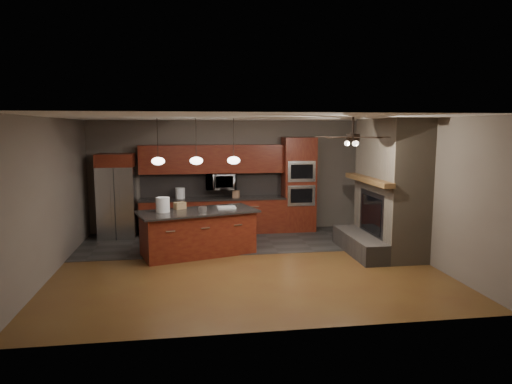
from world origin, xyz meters
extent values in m
plane|color=brown|center=(0.00, 0.00, 0.00)|extent=(7.00, 7.00, 0.00)
cube|color=white|center=(0.00, 0.00, 2.80)|extent=(7.00, 6.00, 0.02)
cube|color=#63594F|center=(0.00, 3.00, 1.40)|extent=(7.00, 0.02, 2.80)
cube|color=#63594F|center=(3.50, 0.00, 1.40)|extent=(0.02, 6.00, 2.80)
cube|color=#63594F|center=(-3.50, 0.00, 1.40)|extent=(0.02, 6.00, 2.80)
cube|color=#2D2B29|center=(0.00, 1.80, 0.01)|extent=(7.00, 2.40, 0.01)
cube|color=#786855|center=(3.10, 0.40, 1.40)|extent=(0.80, 2.00, 2.80)
cube|color=#47403A|center=(2.45, 0.40, 0.20)|extent=(0.50, 2.00, 0.40)
cube|color=#2D2D30|center=(2.72, 0.40, 0.83)|extent=(0.05, 1.20, 0.95)
cube|color=black|center=(2.70, 0.40, 0.83)|extent=(0.02, 1.00, 0.75)
cube|color=brown|center=(2.60, 0.40, 1.55)|extent=(0.22, 2.10, 0.10)
cube|color=maroon|center=(-0.48, 2.70, 0.43)|extent=(3.55, 0.60, 0.86)
cube|color=black|center=(-0.48, 2.70, 0.88)|extent=(3.59, 0.64, 0.04)
cube|color=black|center=(-0.48, 2.98, 1.20)|extent=(3.55, 0.03, 0.60)
cube|color=maroon|center=(-0.48, 2.83, 1.85)|extent=(3.55, 0.35, 0.70)
cube|color=maroon|center=(1.70, 2.70, 1.19)|extent=(0.80, 0.60, 2.38)
cube|color=silver|center=(1.70, 2.40, 0.95)|extent=(0.70, 0.03, 0.52)
cube|color=black|center=(1.70, 2.38, 0.95)|extent=(0.55, 0.02, 0.35)
cube|color=silver|center=(1.70, 2.40, 1.55)|extent=(0.70, 0.03, 0.52)
cube|color=black|center=(1.70, 2.38, 1.55)|extent=(0.55, 0.02, 0.35)
imported|color=silver|center=(-0.27, 2.75, 1.30)|extent=(0.73, 0.41, 0.50)
cube|color=silver|center=(-2.76, 2.62, 0.86)|extent=(0.86, 0.72, 1.71)
cube|color=#2D2D30|center=(-2.76, 2.26, 0.86)|extent=(0.02, 0.02, 1.69)
cube|color=silver|center=(-2.86, 2.25, 0.91)|extent=(0.03, 0.03, 0.86)
cube|color=silver|center=(-2.66, 2.25, 0.91)|extent=(0.03, 0.03, 0.86)
cube|color=maroon|center=(-2.76, 2.62, 1.86)|extent=(0.86, 0.72, 0.30)
cube|color=maroon|center=(-0.89, 0.84, 0.44)|extent=(2.42, 1.53, 0.88)
cube|color=black|center=(-0.89, 0.84, 0.90)|extent=(2.60, 1.72, 0.04)
cylinder|color=white|center=(-1.59, 0.78, 1.07)|extent=(0.34, 0.34, 0.30)
cylinder|color=#B6B5BA|center=(-0.79, 0.66, 0.97)|extent=(0.18, 0.18, 0.11)
cube|color=silver|center=(-0.28, 1.02, 0.94)|extent=(0.39, 0.29, 0.04)
cube|color=#96774D|center=(-1.26, 1.09, 0.99)|extent=(0.28, 0.25, 0.14)
cylinder|color=silver|center=(-1.27, 2.70, 1.03)|extent=(0.24, 0.24, 0.26)
cube|color=#996D4F|center=(0.10, 2.65, 0.99)|extent=(0.19, 0.17, 0.17)
cylinder|color=black|center=(-1.65, 0.70, 2.41)|extent=(0.01, 0.01, 0.78)
ellipsoid|color=white|center=(-1.65, 0.70, 1.96)|extent=(0.26, 0.26, 0.16)
cylinder|color=black|center=(-0.90, 0.70, 2.41)|extent=(0.01, 0.01, 0.78)
ellipsoid|color=white|center=(-0.90, 0.70, 1.96)|extent=(0.26, 0.26, 0.16)
cylinder|color=black|center=(-0.15, 0.70, 2.41)|extent=(0.01, 0.01, 0.78)
ellipsoid|color=white|center=(-0.15, 0.70, 1.96)|extent=(0.26, 0.26, 0.16)
cylinder|color=black|center=(1.80, -0.80, 2.65)|extent=(0.04, 0.04, 0.30)
cylinder|color=black|center=(1.80, -0.80, 2.45)|extent=(0.24, 0.24, 0.12)
cube|color=black|center=(2.18, -0.80, 2.45)|extent=(0.60, 0.12, 0.01)
cube|color=black|center=(1.92, -0.44, 2.45)|extent=(0.30, 0.61, 0.01)
cube|color=black|center=(1.49, -0.58, 2.45)|extent=(0.56, 0.45, 0.01)
cube|color=black|center=(1.49, -1.02, 2.45)|extent=(0.56, 0.45, 0.01)
cube|color=black|center=(1.92, -1.16, 2.45)|extent=(0.30, 0.61, 0.01)
camera|label=1|loc=(-1.06, -8.50, 2.60)|focal=32.00mm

